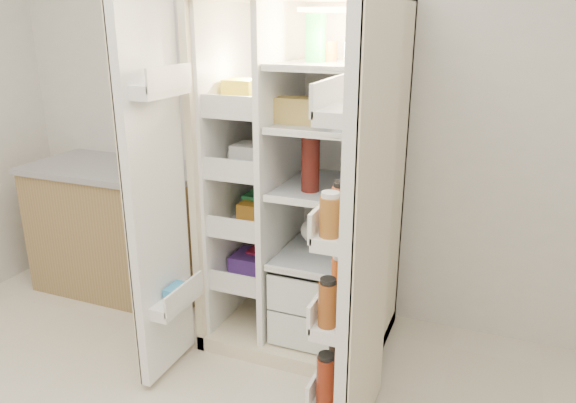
% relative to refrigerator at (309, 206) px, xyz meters
% --- Properties ---
extents(wall_back, '(4.00, 0.02, 2.70)m').
position_rel_refrigerator_xyz_m(wall_back, '(-0.11, 0.35, 0.61)').
color(wall_back, silver).
rests_on(wall_back, floor).
extents(refrigerator, '(0.92, 0.70, 1.80)m').
position_rel_refrigerator_xyz_m(refrigerator, '(0.00, 0.00, 0.00)').
color(refrigerator, beige).
rests_on(refrigerator, floor).
extents(freezer_door, '(0.15, 0.40, 1.72)m').
position_rel_refrigerator_xyz_m(freezer_door, '(-0.51, -0.60, 0.15)').
color(freezer_door, white).
rests_on(freezer_door, floor).
extents(fridge_door, '(0.17, 0.58, 1.72)m').
position_rel_refrigerator_xyz_m(fridge_door, '(0.47, -0.70, 0.12)').
color(fridge_door, white).
rests_on(fridge_door, floor).
extents(kitchen_counter, '(1.13, 0.60, 0.82)m').
position_rel_refrigerator_xyz_m(kitchen_counter, '(-1.28, 0.06, -0.33)').
color(kitchen_counter, olive).
rests_on(kitchen_counter, floor).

